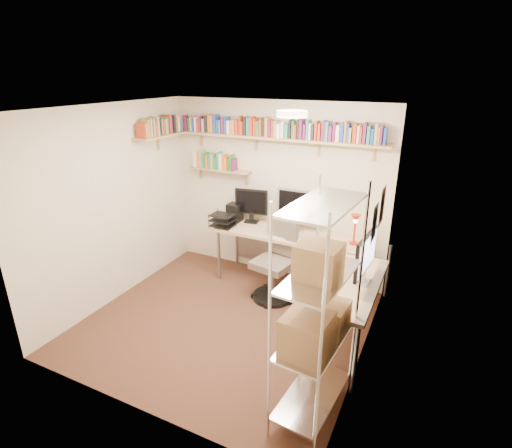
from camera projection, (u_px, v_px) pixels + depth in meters
The scene contains 6 objects.
ground at pixel (226, 322), 4.84m from camera, with size 3.20×3.20×0.00m, color #45261D.
room_shell at pixel (222, 200), 4.28m from camera, with size 3.24×3.04×2.52m.
wall_shelves at pixel (242, 136), 5.37m from camera, with size 3.12×1.09×0.80m.
corner_desk at pixel (293, 242), 5.13m from camera, with size 2.45×2.03×1.38m.
office_chair at pixel (276, 266), 5.24m from camera, with size 0.57×0.58×1.07m.
wire_rack at pixel (316, 309), 3.19m from camera, with size 0.51×0.92×2.04m.
Camera 1 is at (2.11, -3.53, 2.84)m, focal length 28.00 mm.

